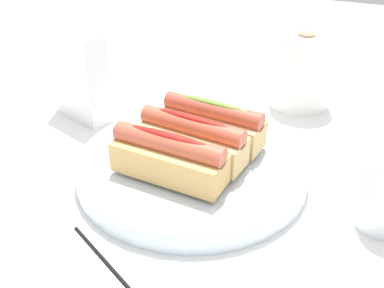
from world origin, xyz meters
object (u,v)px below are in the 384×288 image
(hotdog_side, at_px, (212,123))
(paper_towel_roll, at_px, (302,71))
(hotdog_back, at_px, (192,139))
(serving_bowl, at_px, (192,165))
(chopstick_near, at_px, (125,283))
(napkin_box, at_px, (79,76))
(hotdog_front, at_px, (169,157))

(hotdog_side, bearing_deg, paper_towel_roll, 72.24)
(hotdog_back, distance_m, hotdog_side, 0.05)
(serving_bowl, xyz_separation_m, chopstick_near, (0.02, -0.21, -0.01))
(napkin_box, bearing_deg, hotdog_back, -2.23)
(serving_bowl, distance_m, hotdog_back, 0.04)
(hotdog_front, relative_size, paper_towel_roll, 1.14)
(hotdog_front, distance_m, hotdog_back, 0.06)
(serving_bowl, xyz_separation_m, hotdog_front, (-0.01, -0.05, 0.04))
(serving_bowl, height_order, hotdog_front, hotdog_front)
(hotdog_front, xyz_separation_m, paper_towel_roll, (0.09, 0.35, 0.01))
(hotdog_side, bearing_deg, hotdog_back, -97.91)
(hotdog_front, bearing_deg, napkin_box, 149.87)
(paper_towel_roll, xyz_separation_m, chopstick_near, (-0.06, -0.50, -0.06))
(hotdog_back, relative_size, napkin_box, 1.03)
(hotdog_back, distance_m, paper_towel_roll, 0.30)
(hotdog_back, relative_size, chopstick_near, 0.70)
(hotdog_back, bearing_deg, napkin_box, 161.03)
(serving_bowl, height_order, paper_towel_roll, paper_towel_roll)
(hotdog_front, bearing_deg, hotdog_side, 82.09)
(hotdog_front, height_order, chopstick_near, hotdog_front)
(hotdog_back, bearing_deg, hotdog_side, 82.09)
(hotdog_side, relative_size, chopstick_near, 0.70)
(hotdog_side, xyz_separation_m, napkin_box, (-0.26, 0.03, 0.02))
(serving_bowl, distance_m, paper_towel_roll, 0.31)
(paper_towel_roll, height_order, chopstick_near, paper_towel_roll)
(chopstick_near, bearing_deg, paper_towel_roll, 108.71)
(serving_bowl, relative_size, napkin_box, 2.15)
(serving_bowl, xyz_separation_m, hotdog_side, (0.01, 0.05, 0.04))
(chopstick_near, bearing_deg, hotdog_front, 126.01)
(paper_towel_roll, bearing_deg, serving_bowl, -105.98)
(hotdog_side, height_order, chopstick_near, hotdog_side)
(paper_towel_roll, bearing_deg, hotdog_front, -104.75)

